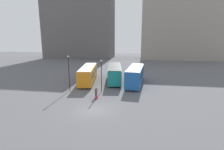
# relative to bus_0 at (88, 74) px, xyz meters

# --- Properties ---
(ground_plane) EXTENTS (160.00, 160.00, 0.00)m
(ground_plane) POSITION_rel_bus_0_xyz_m (4.70, -13.69, -1.71)
(ground_plane) COLOR #56565B
(building_block_left) EXTENTS (29.22, 13.10, 31.41)m
(building_block_left) POSITION_rel_bus_0_xyz_m (-15.98, 42.34, 14.00)
(building_block_left) COLOR #5B5656
(building_block_left) RESTS_ON ground_plane
(building_block_right) EXTENTS (31.72, 11.63, 26.79)m
(building_block_right) POSITION_rel_bus_0_xyz_m (26.63, 42.34, 11.68)
(building_block_right) COLOR gray
(building_block_right) RESTS_ON ground_plane
(bus_0) EXTENTS (4.14, 11.14, 3.14)m
(bus_0) POSITION_rel_bus_0_xyz_m (0.00, 0.00, 0.00)
(bus_0) COLOR orange
(bus_0) RESTS_ON ground_plane
(bus_1) EXTENTS (3.96, 11.48, 3.11)m
(bus_1) POSITION_rel_bus_0_xyz_m (5.12, 1.86, -0.01)
(bus_1) COLOR #19847F
(bus_1) RESTS_ON ground_plane
(bus_2) EXTENTS (3.44, 10.36, 3.34)m
(bus_2) POSITION_rel_bus_0_xyz_m (9.39, -0.39, 0.10)
(bus_2) COLOR #1E56A3
(bus_2) RESTS_ON ground_plane
(traveler) EXTENTS (0.48, 0.48, 1.63)m
(traveler) POSITION_rel_bus_0_xyz_m (3.83, -8.96, -0.74)
(traveler) COLOR #382D4C
(traveler) RESTS_ON ground_plane
(suitcase) EXTENTS (0.32, 0.44, 0.71)m
(suitcase) POSITION_rel_bus_0_xyz_m (4.00, -9.45, -1.46)
(suitcase) COLOR #B7232D
(suitcase) RESTS_ON ground_plane
(lamp_post_0) EXTENTS (0.28, 0.28, 5.93)m
(lamp_post_0) POSITION_rel_bus_0_xyz_m (-1.35, -6.36, 1.76)
(lamp_post_0) COLOR black
(lamp_post_0) RESTS_ON ground_plane
(lamp_post_1) EXTENTS (0.28, 0.28, 5.27)m
(lamp_post_1) POSITION_rel_bus_0_xyz_m (4.00, -5.86, 1.42)
(lamp_post_1) COLOR black
(lamp_post_1) RESTS_ON ground_plane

